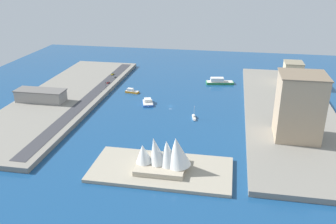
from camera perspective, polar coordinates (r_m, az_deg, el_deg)
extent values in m
plane|color=navy|center=(305.45, 0.39, 0.94)|extent=(440.00, 440.00, 0.00)
cube|color=gray|center=(304.72, 18.67, 0.00)|extent=(70.00, 240.00, 3.47)
cube|color=gray|center=(334.37, -16.23, 2.26)|extent=(70.00, 240.00, 3.47)
cube|color=#A89E89|center=(211.68, -1.08, -9.11)|extent=(81.73, 39.77, 2.00)
cube|color=#38383D|center=(323.71, -12.32, 2.34)|extent=(10.81, 228.00, 0.15)
cube|color=white|center=(281.37, 4.13, -0.91)|extent=(4.23, 10.52, 1.31)
cone|color=white|center=(276.35, 4.23, -1.36)|extent=(1.39, 1.39, 1.18)
cube|color=white|center=(282.28, 4.11, -0.56)|extent=(2.08, 3.87, 1.14)
cube|color=beige|center=(281.09, 4.14, -0.78)|extent=(4.06, 10.10, 0.10)
cylinder|color=silver|center=(278.76, 4.17, 0.10)|extent=(0.24, 0.24, 9.78)
cube|color=#2D8C4C|center=(367.49, 8.21, 4.63)|extent=(28.31, 13.23, 2.28)
cone|color=#2D8C4C|center=(369.72, 10.40, 4.60)|extent=(2.38, 2.38, 2.05)
cube|color=white|center=(366.16, 7.79, 5.11)|extent=(13.77, 8.60, 4.08)
cube|color=beige|center=(367.13, 8.22, 4.81)|extent=(27.18, 12.70, 0.10)
cube|color=blue|center=(309.89, -3.22, 1.40)|extent=(12.54, 16.63, 1.74)
cone|color=blue|center=(302.58, -3.13, 0.87)|extent=(1.95, 1.95, 1.57)
cube|color=white|center=(311.43, -3.26, 1.92)|extent=(7.43, 7.91, 2.47)
cube|color=beige|center=(309.57, -3.22, 1.56)|extent=(12.04, 15.96, 0.10)
cube|color=orange|center=(339.17, -5.70, 3.20)|extent=(13.36, 6.96, 1.76)
cone|color=orange|center=(336.38, -4.65, 3.07)|extent=(1.83, 1.83, 1.58)
cube|color=white|center=(339.27, -6.00, 3.56)|extent=(6.02, 4.63, 2.40)
cube|color=beige|center=(338.86, -5.71, 3.35)|extent=(12.83, 6.68, 0.10)
cube|color=gray|center=(324.08, -19.53, 2.42)|extent=(40.63, 15.29, 9.34)
cube|color=slate|center=(322.50, -19.64, 3.27)|extent=(42.26, 15.90, 0.80)
cube|color=#C6B793|center=(372.67, 19.17, 5.87)|extent=(16.95, 19.88, 20.27)
cube|color=gray|center=(370.05, 19.37, 7.43)|extent=(17.63, 20.67, 0.80)
cube|color=tan|center=(250.07, 20.10, 0.72)|extent=(28.39, 26.94, 43.24)
cube|color=#7C6B55|center=(243.35, 20.78, 5.55)|extent=(29.52, 28.02, 0.80)
cylinder|color=black|center=(360.60, -9.54, 4.68)|extent=(0.26, 0.64, 0.64)
cylinder|color=black|center=(360.06, -9.30, 4.66)|extent=(0.26, 0.64, 0.64)
cylinder|color=black|center=(357.91, -9.70, 4.53)|extent=(0.26, 0.64, 0.64)
cylinder|color=black|center=(357.37, -9.47, 4.52)|extent=(0.26, 0.64, 0.64)
cube|color=red|center=(358.91, -9.50, 4.64)|extent=(1.84, 4.35, 0.70)
cube|color=#262D38|center=(358.53, -9.52, 4.72)|extent=(1.59, 2.45, 0.55)
cylinder|color=black|center=(384.54, -8.78, 5.84)|extent=(0.26, 0.65, 0.64)
cylinder|color=black|center=(385.02, -9.01, 5.84)|extent=(0.26, 0.65, 0.64)
cylinder|color=black|center=(387.76, -8.63, 5.98)|extent=(0.26, 0.65, 0.64)
cylinder|color=black|center=(388.23, -8.85, 5.99)|extent=(0.26, 0.65, 0.64)
cube|color=yellow|center=(386.29, -8.82, 5.96)|extent=(1.89, 5.07, 0.88)
cube|color=#262D38|center=(386.31, -8.82, 6.08)|extent=(1.63, 2.85, 0.62)
cylinder|color=black|center=(378.94, -8.62, 5.60)|extent=(0.28, 0.65, 0.64)
cylinder|color=black|center=(378.51, -8.39, 5.59)|extent=(0.28, 0.65, 0.64)
cylinder|color=black|center=(376.03, -8.75, 5.46)|extent=(0.28, 0.65, 0.64)
cylinder|color=black|center=(375.60, -8.52, 5.45)|extent=(0.28, 0.65, 0.64)
cube|color=white|center=(377.17, -8.58, 5.57)|extent=(2.00, 4.60, 0.85)
cube|color=#262D38|center=(376.76, -8.59, 5.67)|extent=(1.69, 2.60, 0.58)
cylinder|color=black|center=(342.64, -9.83, 4.12)|extent=(0.18, 0.18, 5.50)
cube|color=black|center=(341.65, -9.87, 4.63)|extent=(0.36, 0.36, 1.00)
sphere|color=red|center=(341.55, -9.87, 4.69)|extent=(0.24, 0.24, 0.24)
sphere|color=yellow|center=(341.65, -9.87, 4.63)|extent=(0.24, 0.24, 0.24)
sphere|color=green|center=(341.76, -9.86, 4.58)|extent=(0.24, 0.24, 0.24)
cube|color=#BCAD93|center=(210.39, -1.08, -8.53)|extent=(28.18, 23.28, 3.00)
cone|color=white|center=(203.95, 1.48, -6.33)|extent=(15.82, 13.83, 18.78)
cone|color=white|center=(205.31, -0.07, -6.48)|extent=(12.29, 10.89, 15.90)
cone|color=white|center=(206.18, -1.94, -6.15)|extent=(12.31, 9.53, 17.68)
cone|color=white|center=(208.99, -3.94, -6.60)|extent=(10.76, 9.81, 11.80)
cylinder|color=brown|center=(342.90, 17.71, 3.14)|extent=(0.50, 0.50, 2.83)
sphere|color=#2D7233|center=(341.86, 17.77, 3.68)|extent=(4.93, 4.93, 4.93)
cylinder|color=brown|center=(336.05, 18.24, 2.75)|extent=(0.50, 0.50, 3.40)
sphere|color=#2D7233|center=(334.96, 18.31, 3.31)|extent=(4.56, 4.56, 4.56)
cylinder|color=brown|center=(328.76, 19.58, 2.07)|extent=(0.50, 0.50, 2.58)
sphere|color=#2D7233|center=(327.68, 19.65, 2.62)|extent=(5.24, 5.24, 5.24)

